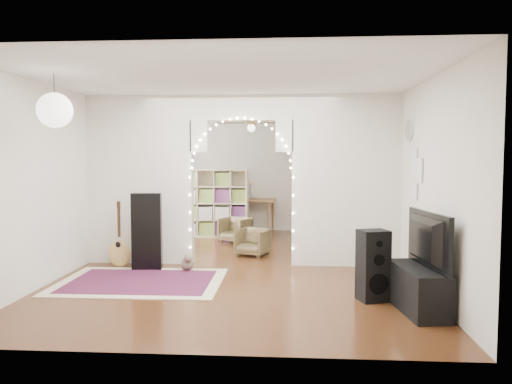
# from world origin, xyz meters

# --- Properties ---
(floor) EXTENTS (7.50, 7.50, 0.00)m
(floor) POSITION_xyz_m (0.00, 0.00, 0.00)
(floor) COLOR black
(floor) RESTS_ON ground
(ceiling) EXTENTS (5.00, 7.50, 0.02)m
(ceiling) POSITION_xyz_m (0.00, 0.00, 2.70)
(ceiling) COLOR white
(ceiling) RESTS_ON wall_back
(wall_back) EXTENTS (5.00, 0.02, 2.70)m
(wall_back) POSITION_xyz_m (0.00, 3.75, 1.35)
(wall_back) COLOR silver
(wall_back) RESTS_ON floor
(wall_front) EXTENTS (5.00, 0.02, 2.70)m
(wall_front) POSITION_xyz_m (0.00, -3.75, 1.35)
(wall_front) COLOR silver
(wall_front) RESTS_ON floor
(wall_left) EXTENTS (0.02, 7.50, 2.70)m
(wall_left) POSITION_xyz_m (-2.50, 0.00, 1.35)
(wall_left) COLOR silver
(wall_left) RESTS_ON floor
(wall_right) EXTENTS (0.02, 7.50, 2.70)m
(wall_right) POSITION_xyz_m (2.50, 0.00, 1.35)
(wall_right) COLOR silver
(wall_right) RESTS_ON floor
(divider_wall) EXTENTS (5.00, 0.20, 2.70)m
(divider_wall) POSITION_xyz_m (0.00, 0.00, 1.42)
(divider_wall) COLOR silver
(divider_wall) RESTS_ON floor
(fairy_lights) EXTENTS (1.64, 0.04, 1.60)m
(fairy_lights) POSITION_xyz_m (0.00, -0.13, 1.55)
(fairy_lights) COLOR #FFEABF
(fairy_lights) RESTS_ON divider_wall
(window) EXTENTS (0.04, 1.20, 1.40)m
(window) POSITION_xyz_m (-2.47, 1.80, 1.50)
(window) COLOR white
(window) RESTS_ON wall_left
(wall_clock) EXTENTS (0.03, 0.31, 0.31)m
(wall_clock) POSITION_xyz_m (2.48, -0.60, 2.10)
(wall_clock) COLOR white
(wall_clock) RESTS_ON wall_right
(picture_frames) EXTENTS (0.02, 0.50, 0.70)m
(picture_frames) POSITION_xyz_m (2.48, -1.00, 1.50)
(picture_frames) COLOR white
(picture_frames) RESTS_ON wall_right
(paper_lantern) EXTENTS (0.40, 0.40, 0.40)m
(paper_lantern) POSITION_xyz_m (-1.90, -2.40, 2.25)
(paper_lantern) COLOR white
(paper_lantern) RESTS_ON ceiling
(ceiling_fan) EXTENTS (1.10, 1.10, 0.30)m
(ceiling_fan) POSITION_xyz_m (0.00, 2.00, 2.40)
(ceiling_fan) COLOR #B19D3B
(ceiling_fan) RESTS_ON ceiling
(area_rug) EXTENTS (2.24, 1.69, 0.02)m
(area_rug) POSITION_xyz_m (-1.28, -1.29, 0.01)
(area_rug) COLOR maroon
(area_rug) RESTS_ON floor
(guitar_case) EXTENTS (0.46, 0.19, 1.18)m
(guitar_case) POSITION_xyz_m (-1.41, -0.54, 0.59)
(guitar_case) COLOR black
(guitar_case) RESTS_ON floor
(acoustic_guitar) EXTENTS (0.37, 0.26, 0.88)m
(acoustic_guitar) POSITION_xyz_m (-1.88, -0.40, 0.38)
(acoustic_guitar) COLOR #B28C47
(acoustic_guitar) RESTS_ON floor
(tabby_cat) EXTENTS (0.26, 0.44, 0.29)m
(tabby_cat) POSITION_xyz_m (-0.78, -0.56, 0.12)
(tabby_cat) COLOR brown
(tabby_cat) RESTS_ON floor
(floor_speaker) EXTENTS (0.40, 0.38, 0.85)m
(floor_speaker) POSITION_xyz_m (1.77, -1.97, 0.42)
(floor_speaker) COLOR black
(floor_speaker) RESTS_ON floor
(media_console) EXTENTS (0.53, 1.04, 0.50)m
(media_console) POSITION_xyz_m (2.20, -2.37, 0.25)
(media_console) COLOR black
(media_console) RESTS_ON floor
(tv) EXTENTS (0.28, 1.08, 0.62)m
(tv) POSITION_xyz_m (2.20, -2.37, 0.81)
(tv) COLOR black
(tv) RESTS_ON media_console
(bookcase) EXTENTS (1.44, 0.41, 1.47)m
(bookcase) POSITION_xyz_m (-0.84, 2.66, 0.73)
(bookcase) COLOR tan
(bookcase) RESTS_ON floor
(dining_table) EXTENTS (1.29, 0.94, 0.76)m
(dining_table) POSITION_xyz_m (-0.19, 3.50, 0.68)
(dining_table) COLOR brown
(dining_table) RESTS_ON floor
(flower_vase) EXTENTS (0.20, 0.20, 0.19)m
(flower_vase) POSITION_xyz_m (-0.19, 3.50, 0.85)
(flower_vase) COLOR silver
(flower_vase) RESTS_ON dining_table
(dining_chair_left) EXTENTS (0.67, 0.68, 0.48)m
(dining_chair_left) POSITION_xyz_m (0.13, 0.66, 0.24)
(dining_chair_left) COLOR brown
(dining_chair_left) RESTS_ON floor
(dining_chair_right) EXTENTS (0.72, 0.72, 0.50)m
(dining_chair_right) POSITION_xyz_m (-0.33, 2.00, 0.25)
(dining_chair_right) COLOR brown
(dining_chair_right) RESTS_ON floor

